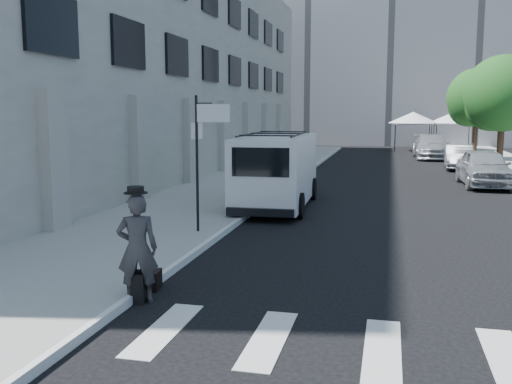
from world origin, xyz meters
The scene contains 16 objects.
ground centered at (0.00, 0.00, 0.00)m, with size 120.00×120.00×0.00m, color black.
sidewalk_left centered at (-4.25, 16.00, 0.07)m, with size 4.50×48.00×0.15m, color gray.
building_left centered at (-11.50, 18.00, 6.00)m, with size 10.00×44.00×12.00m, color gray.
building_far centered at (2.00, 50.00, 12.50)m, with size 22.00×12.00×25.00m, color slate.
sign_pole centered at (-2.36, 3.20, 2.65)m, with size 1.03×0.07×3.50m.
tree_near centered at (7.50, 20.15, 3.97)m, with size 3.80×3.83×6.03m.
tree_far centered at (7.50, 29.15, 3.97)m, with size 3.80×3.83×6.03m.
tent_left centered at (4.00, 38.00, 2.71)m, with size 4.00×4.00×3.20m.
tent_right centered at (7.20, 38.50, 2.71)m, with size 4.00×4.00×3.20m.
businessman centered at (-1.90, -1.95, 0.94)m, with size 0.69×0.45×1.89m, color #303032.
briefcase centered at (-1.90, -1.19, 0.17)m, with size 0.12×0.44×0.34m, color black.
suitcase centered at (-1.90, -1.91, 0.27)m, with size 0.28×0.39×1.01m.
cargo_van centered at (-1.51, 8.38, 1.25)m, with size 2.44×6.51×2.41m.
parked_car_a centered at (6.23, 15.68, 0.82)m, with size 1.94×4.83×1.65m, color gray.
parked_car_b centered at (6.02, 23.20, 0.67)m, with size 1.42×4.07×1.34m, color slate.
parked_car_c centered at (5.00, 30.43, 0.83)m, with size 2.31×5.69×1.65m, color #9A9BA1.
Camera 1 is at (2.21, -10.65, 3.25)m, focal length 40.00 mm.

